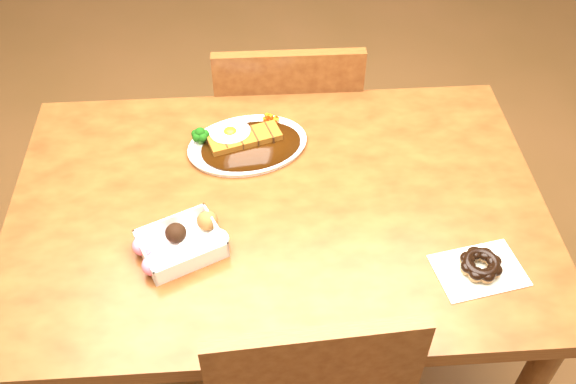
{
  "coord_description": "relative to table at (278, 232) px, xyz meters",
  "views": [
    {
      "loc": [
        -0.04,
        -0.98,
        1.81
      ],
      "look_at": [
        0.02,
        -0.02,
        0.81
      ],
      "focal_mm": 40.0,
      "sensor_mm": 36.0,
      "label": 1
    }
  ],
  "objects": [
    {
      "name": "pon_de_ring",
      "position": [
        0.4,
        -0.21,
        0.12
      ],
      "size": [
        0.2,
        0.16,
        0.03
      ],
      "rotation": [
        0.0,
        0.0,
        0.19
      ],
      "color": "silver",
      "rests_on": "table"
    },
    {
      "name": "donut_box",
      "position": [
        -0.21,
        -0.12,
        0.12
      ],
      "size": [
        0.2,
        0.18,
        0.05
      ],
      "rotation": [
        0.0,
        0.0,
        0.43
      ],
      "color": "white",
      "rests_on": "table"
    },
    {
      "name": "table",
      "position": [
        0.0,
        0.0,
        0.0
      ],
      "size": [
        1.2,
        0.8,
        0.75
      ],
      "color": "#542710",
      "rests_on": "ground"
    },
    {
      "name": "chair_far",
      "position": [
        0.05,
        0.53,
        -0.17
      ],
      "size": [
        0.42,
        0.42,
        0.87
      ],
      "rotation": [
        0.0,
        0.0,
        3.13
      ],
      "color": "#542710",
      "rests_on": "ground"
    },
    {
      "name": "ground",
      "position": [
        0.0,
        0.0,
        -0.65
      ],
      "size": [
        6.0,
        6.0,
        0.0
      ],
      "primitive_type": "plane",
      "color": "brown",
      "rests_on": "ground"
    },
    {
      "name": "katsu_curry_plate",
      "position": [
        -0.07,
        0.19,
        0.11
      ],
      "size": [
        0.33,
        0.26,
        0.06
      ],
      "rotation": [
        0.0,
        0.0,
        0.23
      ],
      "color": "white",
      "rests_on": "table"
    }
  ]
}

